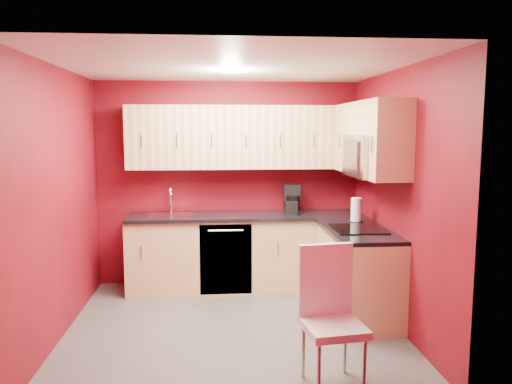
{
  "coord_description": "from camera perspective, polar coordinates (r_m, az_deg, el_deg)",
  "views": [
    {
      "loc": [
        -0.16,
        -4.68,
        1.93
      ],
      "look_at": [
        0.27,
        0.55,
        1.26
      ],
      "focal_mm": 35.0,
      "sensor_mm": 36.0,
      "label": 1
    }
  ],
  "objects": [
    {
      "name": "napkin_holder",
      "position": [
        5.97,
        4.06,
        -1.82
      ],
      "size": [
        0.16,
        0.16,
        0.16
      ],
      "primitive_type": null,
      "rotation": [
        0.0,
        0.0,
        -0.1
      ],
      "color": "black",
      "rests_on": "countertop_back"
    },
    {
      "name": "paper_towel",
      "position": [
        5.57,
        11.38,
        -2.03
      ],
      "size": [
        0.17,
        0.17,
        0.27
      ],
      "primitive_type": null,
      "rotation": [
        0.0,
        0.0,
        -0.15
      ],
      "color": "silver",
      "rests_on": "countertop_right"
    },
    {
      "name": "base_cabinets_right",
      "position": [
        5.36,
        11.49,
        -9.08
      ],
      "size": [
        0.6,
        1.3,
        0.87
      ],
      "primitive_type": "cube",
      "color": "#DBB57D",
      "rests_on": "floor"
    },
    {
      "name": "base_cabinets_back",
      "position": [
        6.08,
        -1.15,
        -6.96
      ],
      "size": [
        2.8,
        0.6,
        0.87
      ],
      "primitive_type": "cube",
      "color": "#DBB57D",
      "rests_on": "floor"
    },
    {
      "name": "upper_cabinets_right",
      "position": [
        5.36,
        12.6,
        6.65
      ],
      "size": [
        0.35,
        1.55,
        0.75
      ],
      "color": "#DFC37E",
      "rests_on": "wall_right"
    },
    {
      "name": "dishwasher_front",
      "position": [
        5.79,
        -3.46,
        -7.71
      ],
      "size": [
        0.6,
        0.02,
        0.82
      ],
      "primitive_type": "cube",
      "color": "black",
      "rests_on": "base_cabinets_back"
    },
    {
      "name": "cooktop",
      "position": [
        5.19,
        11.56,
        -4.15
      ],
      "size": [
        0.5,
        0.55,
        0.01
      ],
      "primitive_type": "cube",
      "color": "black",
      "rests_on": "countertop_right"
    },
    {
      "name": "sink",
      "position": [
        5.99,
        -9.79,
        -2.3
      ],
      "size": [
        0.52,
        0.42,
        0.35
      ],
      "color": "silver",
      "rests_on": "countertop_back"
    },
    {
      "name": "wall_back",
      "position": [
        6.22,
        -3.18,
        0.99
      ],
      "size": [
        3.2,
        0.0,
        3.2
      ],
      "primitive_type": "plane",
      "rotation": [
        1.57,
        0.0,
        0.0
      ],
      "color": "maroon",
      "rests_on": "floor"
    },
    {
      "name": "countertop_back",
      "position": [
        5.97,
        -1.15,
        -2.76
      ],
      "size": [
        2.8,
        0.63,
        0.04
      ],
      "primitive_type": "cube",
      "color": "black",
      "rests_on": "base_cabinets_back"
    },
    {
      "name": "coffee_maker",
      "position": [
        6.06,
        4.17,
        -0.82
      ],
      "size": [
        0.23,
        0.29,
        0.34
      ],
      "primitive_type": null,
      "rotation": [
        0.0,
        0.0,
        -0.1
      ],
      "color": "black",
      "rests_on": "countertop_back"
    },
    {
      "name": "ceiling",
      "position": [
        4.72,
        -2.78,
        14.21
      ],
      "size": [
        3.2,
        3.2,
        0.0
      ],
      "primitive_type": "plane",
      "rotation": [
        3.14,
        0.0,
        0.0
      ],
      "color": "white",
      "rests_on": "wall_back"
    },
    {
      "name": "wall_right",
      "position": [
        5.05,
        15.78,
        -0.74
      ],
      "size": [
        0.0,
        3.0,
        3.0
      ],
      "primitive_type": "plane",
      "rotation": [
        1.57,
        0.0,
        -1.57
      ],
      "color": "maroon",
      "rests_on": "floor"
    },
    {
      "name": "countertop_right",
      "position": [
        5.23,
        11.5,
        -4.35
      ],
      "size": [
        0.63,
        1.27,
        0.04
      ],
      "primitive_type": "cube",
      "color": "black",
      "rests_on": "base_cabinets_right"
    },
    {
      "name": "wall_left",
      "position": [
        4.94,
        -21.56,
        -1.14
      ],
      "size": [
        0.0,
        3.0,
        3.0
      ],
      "primitive_type": "plane",
      "rotation": [
        1.57,
        0.0,
        1.57
      ],
      "color": "maroon",
      "rests_on": "floor"
    },
    {
      "name": "wall_front",
      "position": [
        3.26,
        -1.75,
        -4.78
      ],
      "size": [
        3.2,
        0.0,
        3.2
      ],
      "primitive_type": "plane",
      "rotation": [
        -1.57,
        0.0,
        0.0
      ],
      "color": "maroon",
      "rests_on": "floor"
    },
    {
      "name": "floor",
      "position": [
        5.07,
        -2.6,
        -15.13
      ],
      "size": [
        3.2,
        3.2,
        0.0
      ],
      "primitive_type": "plane",
      "color": "#4F4C4A",
      "rests_on": "ground"
    },
    {
      "name": "dining_chair",
      "position": [
        3.85,
        8.85,
        -14.18
      ],
      "size": [
        0.48,
        0.5,
        1.05
      ],
      "primitive_type": null,
      "rotation": [
        0.0,
        0.0,
        0.13
      ],
      "color": "silver",
      "rests_on": "floor"
    },
    {
      "name": "downlight",
      "position": [
        5.01,
        -2.9,
        13.62
      ],
      "size": [
        0.2,
        0.2,
        0.01
      ],
      "primitive_type": "cylinder",
      "color": "white",
      "rests_on": "ceiling"
    },
    {
      "name": "upper_cabinets_back",
      "position": [
        6.02,
        -1.26,
        6.27
      ],
      "size": [
        2.8,
        0.35,
        0.75
      ],
      "primitive_type": "cube",
      "color": "#DFC37E",
      "rests_on": "wall_back"
    },
    {
      "name": "microwave",
      "position": [
        5.13,
        13.0,
        4.07
      ],
      "size": [
        0.42,
        0.76,
        0.42
      ],
      "color": "silver",
      "rests_on": "upper_cabinets_right"
    }
  ]
}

